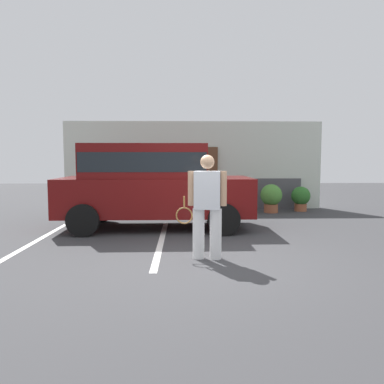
% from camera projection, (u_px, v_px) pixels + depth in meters
% --- Properties ---
extents(ground_plane, '(40.00, 40.00, 0.00)m').
position_uv_depth(ground_plane, '(205.00, 260.00, 6.30)').
color(ground_plane, '#38383A').
extents(parking_stripe_0, '(0.12, 4.40, 0.01)m').
position_uv_depth(parking_stripe_0, '(35.00, 242.00, 7.71)').
color(parking_stripe_0, silver).
rests_on(parking_stripe_0, ground_plane).
extents(parking_stripe_1, '(0.12, 4.40, 0.01)m').
position_uv_depth(parking_stripe_1, '(161.00, 241.00, 7.78)').
color(parking_stripe_1, silver).
rests_on(parking_stripe_1, ground_plane).
extents(house_frontage, '(8.71, 0.40, 2.96)m').
position_uv_depth(house_frontage, '(194.00, 168.00, 12.84)').
color(house_frontage, silver).
rests_on(house_frontage, ground_plane).
extents(parked_suv, '(4.62, 2.20, 2.05)m').
position_uv_depth(parked_suv, '(152.00, 182.00, 9.16)').
color(parked_suv, '#590C0C').
rests_on(parked_suv, ground_plane).
extents(tennis_player_man, '(0.90, 0.32, 1.77)m').
position_uv_depth(tennis_player_man, '(207.00, 205.00, 6.35)').
color(tennis_player_man, white).
rests_on(tennis_player_man, ground_plane).
extents(potted_plant_by_porch, '(0.68, 0.68, 0.90)m').
position_uv_depth(potted_plant_by_porch, '(271.00, 197.00, 11.90)').
color(potted_plant_by_porch, '#9E5638').
rests_on(potted_plant_by_porch, ground_plane).
extents(potted_plant_secondary, '(0.61, 0.61, 0.80)m').
position_uv_depth(potted_plant_secondary, '(301.00, 197.00, 12.23)').
color(potted_plant_secondary, '#9E5638').
rests_on(potted_plant_secondary, ground_plane).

